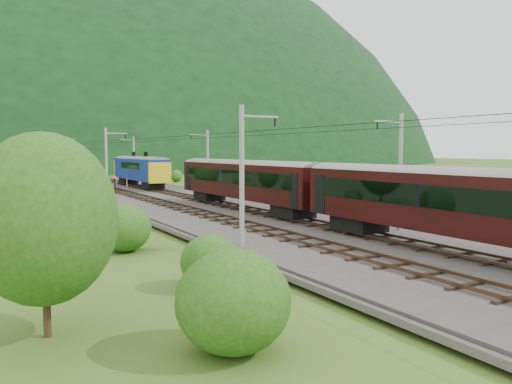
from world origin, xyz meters
TOP-DOWN VIEW (x-y plane):
  - ground at (0.00, 0.00)m, footprint 600.00×600.00m
  - railbed at (0.00, 10.00)m, footprint 14.00×220.00m
  - track_left at (-2.40, 10.00)m, footprint 2.40×220.00m
  - track_right at (2.40, 10.00)m, footprint 2.40×220.00m
  - catenary_left at (-6.12, 32.00)m, footprint 2.54×192.28m
  - catenary_right at (6.12, 32.00)m, footprint 2.54×192.28m
  - overhead_wires at (0.00, 10.00)m, footprint 4.83×198.00m
  - mountain_main at (0.00, 260.00)m, footprint 504.00×360.00m
  - train at (2.40, -7.92)m, footprint 3.05×123.32m
  - hazard_post_near at (0.04, 52.32)m, footprint 0.15×0.15m
  - hazard_post_far at (0.26, 47.36)m, footprint 0.16×0.16m
  - signal at (-4.00, 37.24)m, footprint 0.26×0.26m
  - vegetation_left at (-13.54, 15.59)m, footprint 12.35×147.77m
  - vegetation_right at (11.50, -1.11)m, footprint 6.76×106.44m

SIDE VIEW (x-z plane):
  - ground at x=0.00m, z-range 0.00..0.00m
  - mountain_main at x=0.00m, z-range -122.00..122.00m
  - railbed at x=0.00m, z-range 0.00..0.30m
  - track_left at x=-2.40m, z-range 0.24..0.51m
  - track_right at x=2.40m, z-range 0.24..0.51m
  - hazard_post_near at x=0.04m, z-range 0.30..1.70m
  - hazard_post_far at x=0.26m, z-range 0.30..1.77m
  - vegetation_right at x=11.50m, z-range -0.17..3.06m
  - signal at x=-4.00m, z-range 0.50..2.81m
  - vegetation_left at x=-13.54m, z-range -0.90..5.85m
  - train at x=2.40m, z-range 0.95..6.26m
  - catenary_left at x=-6.12m, z-range 0.50..8.50m
  - catenary_right at x=6.12m, z-range 0.50..8.50m
  - overhead_wires at x=0.00m, z-range 7.08..7.12m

